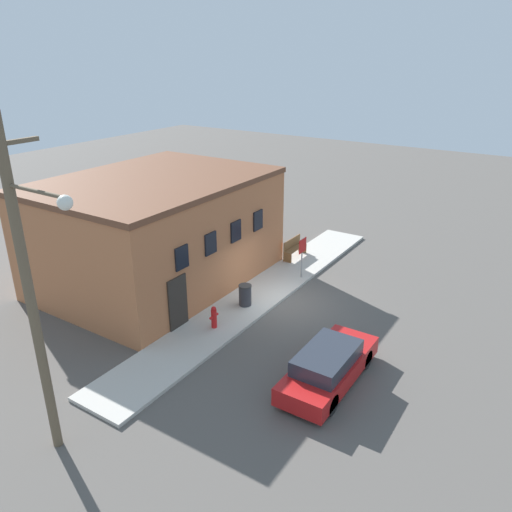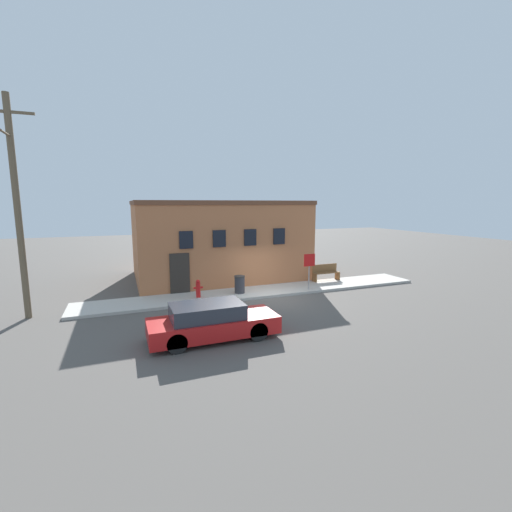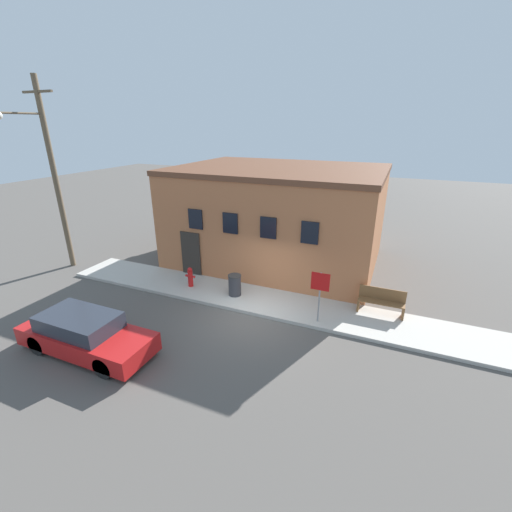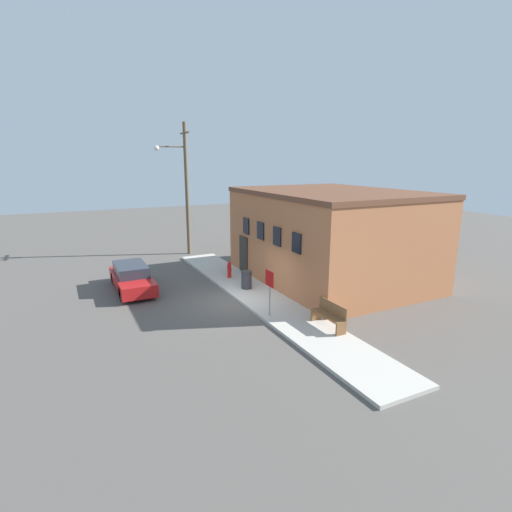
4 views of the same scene
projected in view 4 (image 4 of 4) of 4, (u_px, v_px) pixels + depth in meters
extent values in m
plane|color=#56514C|center=(238.00, 302.00, 18.52)|extent=(80.00, 80.00, 0.00)
cube|color=#BCB7AD|center=(259.00, 297.00, 18.98)|extent=(18.48, 2.23, 0.13)
cube|color=#B26B42|center=(330.00, 238.00, 21.52)|extent=(9.97, 7.44, 4.63)
cube|color=brown|center=(332.00, 193.00, 20.95)|extent=(10.07, 7.54, 0.24)
cube|color=black|center=(246.00, 226.00, 22.05)|extent=(0.70, 0.08, 0.90)
cube|color=black|center=(261.00, 231.00, 20.53)|extent=(0.70, 0.08, 0.90)
cube|color=black|center=(277.00, 236.00, 19.01)|extent=(0.70, 0.08, 0.90)
cube|color=black|center=(297.00, 243.00, 17.49)|extent=(0.70, 0.08, 0.90)
cube|color=#2D2823|center=(244.00, 255.00, 22.79)|extent=(1.00, 0.08, 2.20)
cylinder|color=red|center=(229.00, 271.00, 21.83)|extent=(0.22, 0.22, 0.73)
sphere|color=red|center=(229.00, 263.00, 21.73)|extent=(0.20, 0.20, 0.20)
cylinder|color=red|center=(228.00, 268.00, 21.95)|extent=(0.12, 0.10, 0.10)
cylinder|color=red|center=(231.00, 270.00, 21.65)|extent=(0.12, 0.10, 0.10)
cylinder|color=gray|center=(270.00, 293.00, 16.32)|extent=(0.06, 0.06, 1.93)
cube|color=red|center=(269.00, 279.00, 16.16)|extent=(0.66, 0.02, 0.66)
cube|color=brown|center=(316.00, 314.00, 16.03)|extent=(0.08, 0.44, 0.47)
cube|color=brown|center=(341.00, 329.00, 14.64)|extent=(0.08, 0.44, 0.47)
cube|color=brown|center=(328.00, 315.00, 15.28)|extent=(1.68, 0.44, 0.04)
cube|color=brown|center=(333.00, 308.00, 15.30)|extent=(1.68, 0.04, 0.47)
cylinder|color=#333338|center=(246.00, 280.00, 19.95)|extent=(0.52, 0.52, 0.84)
cylinder|color=#2D2D2D|center=(246.00, 272.00, 19.84)|extent=(0.55, 0.55, 0.06)
cylinder|color=brown|center=(187.00, 190.00, 27.08)|extent=(0.25, 0.25, 8.85)
cylinder|color=brown|center=(171.00, 147.00, 26.00)|extent=(0.09, 1.90, 0.09)
sphere|color=silver|center=(157.00, 148.00, 25.62)|extent=(0.32, 0.32, 0.32)
cube|color=brown|center=(185.00, 133.00, 26.21)|extent=(1.80, 0.10, 0.10)
cylinder|color=black|center=(153.00, 289.00, 19.25)|extent=(0.66, 0.20, 0.66)
cylinder|color=black|center=(122.00, 294.00, 18.63)|extent=(0.66, 0.20, 0.66)
cylinder|color=black|center=(142.00, 275.00, 21.66)|extent=(0.66, 0.20, 0.66)
cylinder|color=black|center=(114.00, 278.00, 21.03)|extent=(0.66, 0.20, 0.66)
cube|color=red|center=(132.00, 281.00, 20.11)|extent=(4.46, 1.65, 0.60)
cube|color=#282D38|center=(131.00, 269.00, 20.17)|extent=(2.45, 1.45, 0.51)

